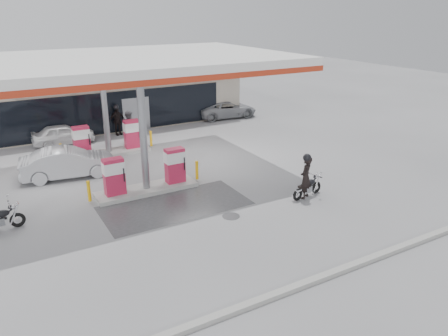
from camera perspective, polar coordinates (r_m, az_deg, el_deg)
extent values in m
plane|color=gray|center=(18.07, -7.83, -5.21)|extent=(90.00, 90.00, 0.00)
cube|color=#4C4C4F|center=(18.24, -6.37, -4.88)|extent=(6.00, 3.00, 0.00)
cylinder|color=#38383A|center=(17.24, 0.92, -6.31)|extent=(0.70, 0.70, 0.01)
cube|color=gray|center=(12.69, 4.81, -16.87)|extent=(28.00, 0.25, 0.15)
cube|color=#AEA292|center=(32.30, -19.00, 9.02)|extent=(22.00, 8.00, 4.00)
cube|color=black|center=(28.55, -17.20, 6.61)|extent=(18.00, 0.10, 2.60)
cube|color=#A92C14|center=(28.09, -17.62, 10.74)|extent=(22.00, 0.25, 1.00)
cube|color=navy|center=(30.29, -4.36, 12.25)|extent=(3.50, 0.12, 0.80)
cube|color=gray|center=(29.34, -11.41, 6.87)|extent=(1.80, 0.14, 2.20)
cube|color=silver|center=(21.22, -13.81, 13.18)|extent=(16.00, 10.00, 0.60)
cube|color=#A92C14|center=(16.59, -8.75, 11.03)|extent=(16.00, 0.12, 0.24)
cube|color=#A92C14|center=(26.00, -17.00, 13.72)|extent=(16.00, 0.12, 0.24)
cylinder|color=gray|center=(18.93, -10.51, 4.22)|extent=(0.32, 0.32, 5.00)
cylinder|color=gray|center=(24.52, -15.31, 7.51)|extent=(0.32, 0.32, 5.00)
cube|color=#9E9E99|center=(19.75, -10.05, -2.76)|extent=(4.50, 1.30, 0.18)
cube|color=#AB1C3D|center=(19.05, -14.16, -1.08)|extent=(0.85, 0.48, 1.60)
cube|color=#AB1C3D|center=(19.90, -6.43, 0.36)|extent=(0.85, 0.48, 1.60)
cube|color=silver|center=(18.91, -14.26, 0.05)|extent=(0.88, 0.52, 0.50)
cube|color=silver|center=(19.76, -6.48, 1.45)|extent=(0.88, 0.52, 0.50)
cylinder|color=#E8A80C|center=(18.98, -17.23, -2.90)|extent=(0.14, 0.14, 0.90)
cylinder|color=#E8A80C|center=(20.47, -3.56, -0.28)|extent=(0.14, 0.14, 0.90)
cube|color=#9E9E99|center=(25.16, -14.79, 1.96)|extent=(4.50, 1.30, 0.18)
cube|color=#AB1C3D|center=(24.61, -18.10, 3.38)|extent=(0.85, 0.48, 1.60)
cube|color=#AB1C3D|center=(25.27, -11.92, 4.39)|extent=(0.85, 0.48, 1.60)
cube|color=silver|center=(24.51, -18.20, 4.28)|extent=(0.88, 0.52, 0.50)
cube|color=silver|center=(25.17, -11.98, 5.27)|extent=(0.88, 0.52, 0.50)
cylinder|color=#E8A80C|center=(24.56, -20.48, 1.98)|extent=(0.14, 0.14, 0.90)
cylinder|color=#E8A80C|center=(25.73, -9.52, 3.82)|extent=(0.14, 0.14, 0.90)
torus|color=black|center=(19.63, 11.95, -2.49)|extent=(0.55, 0.22, 0.54)
torus|color=black|center=(18.74, 9.60, -3.45)|extent=(0.55, 0.22, 0.54)
cube|color=gray|center=(19.18, 10.89, -2.73)|extent=(0.39, 0.28, 0.27)
cube|color=black|center=(19.05, 10.65, -2.59)|extent=(0.81, 0.23, 0.07)
ellipsoid|color=black|center=(19.17, 11.20, -1.84)|extent=(0.54, 0.37, 0.25)
cube|color=black|center=(18.86, 10.33, -2.33)|extent=(0.52, 0.30, 0.09)
cylinder|color=silver|center=(19.27, 11.76, -0.91)|extent=(0.15, 0.67, 0.03)
sphere|color=silver|center=(19.39, 11.93, -1.13)|extent=(0.16, 0.16, 0.16)
cylinder|color=silver|center=(18.96, 9.72, -3.22)|extent=(0.80, 0.22, 0.07)
imported|color=black|center=(18.81, 10.63, -1.22)|extent=(0.81, 0.73, 1.87)
torus|color=black|center=(18.06, -25.35, -6.14)|extent=(0.57, 0.14, 0.56)
ellipsoid|color=black|center=(17.90, -27.01, -5.33)|extent=(0.53, 0.30, 0.26)
cylinder|color=silver|center=(17.80, -26.26, -4.35)|extent=(0.04, 0.72, 0.03)
sphere|color=silver|center=(17.84, -25.85, -4.61)|extent=(0.17, 0.17, 0.17)
imported|color=silver|center=(27.69, -20.23, 4.16)|extent=(3.64, 1.57, 1.22)
imported|color=#5E5E63|center=(26.57, -12.24, 5.21)|extent=(1.05, 1.18, 2.02)
imported|color=#A9ACB2|center=(22.15, -19.67, 0.65)|extent=(4.57, 2.14, 1.45)
imported|color=#531223|center=(30.15, -26.27, 4.39)|extent=(3.84, 2.12, 1.05)
imported|color=#989BA0|center=(32.52, 0.29, 7.71)|extent=(4.64, 2.46, 1.24)
imported|color=black|center=(28.68, -13.78, 6.01)|extent=(1.15, 0.67, 1.85)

